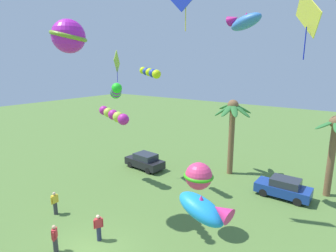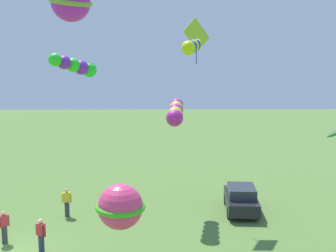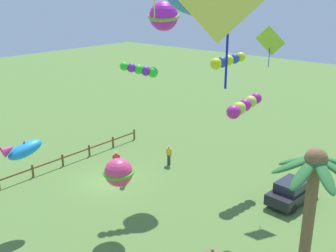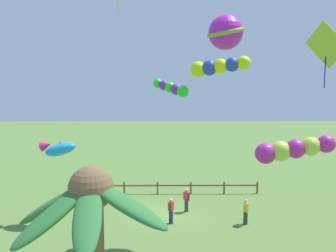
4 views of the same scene
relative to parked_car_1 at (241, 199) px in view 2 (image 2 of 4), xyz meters
name	(u,v)px [view 2 (image 2 of 4)]	position (x,y,z in m)	size (l,w,h in m)	color
parked_car_1	(241,199)	(0.00, 0.00, 0.00)	(4.03, 2.02, 1.51)	black
spectator_0	(4,227)	(4.10, -12.05, 0.06)	(0.43, 0.43, 1.59)	#38383D
spectator_1	(67,202)	(0.60, -9.85, 0.06)	(0.26, 0.55, 1.59)	#38383D
spectator_2	(41,236)	(5.17, -10.02, 0.06)	(0.38, 0.50, 1.59)	#2D3351
kite_tube_0	(176,112)	(0.15, -3.79, 5.05)	(3.33, 1.05, 1.28)	#C1259D
kite_tube_1	(75,66)	(5.18, -8.25, 7.61)	(1.92, 1.75, 1.02)	#26E526
kite_diamond_5	(197,35)	(-0.57, -2.61, 9.26)	(0.98, 1.58, 2.56)	#A8D52C
kite_ball_6	(120,207)	(9.30, -6.04, 2.83)	(2.27, 2.26, 1.57)	#F13B77
kite_ball_7	(71,2)	(2.18, -8.95, 10.64)	(2.91, 2.91, 1.91)	#C021BD
kite_tube_9	(192,46)	(3.45, -3.16, 8.49)	(2.31, 1.12, 0.82)	#D2F114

